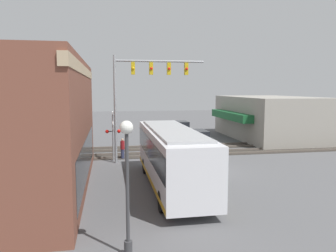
{
  "coord_description": "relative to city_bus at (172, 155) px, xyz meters",
  "views": [
    {
      "loc": [
        -20.85,
        6.23,
        5.57
      ],
      "look_at": [
        4.64,
        1.6,
        2.59
      ],
      "focal_mm": 35.0,
      "sensor_mm": 36.0,
      "label": 1
    }
  ],
  "objects": [
    {
      "name": "ground_plane",
      "position": [
        3.14,
        -2.8,
        -1.85
      ],
      "size": [
        120.0,
        120.0,
        0.0
      ],
      "primitive_type": "plane",
      "color": "#565659"
    },
    {
      "name": "shop_building",
      "position": [
        16.32,
        -14.25,
        0.48
      ],
      "size": [
        13.72,
        9.2,
        4.65
      ],
      "color": "gray",
      "rests_on": "ground"
    },
    {
      "name": "city_bus",
      "position": [
        0.0,
        0.0,
        0.0
      ],
      "size": [
        10.92,
        2.59,
        3.35
      ],
      "color": "silver",
      "rests_on": "ground"
    },
    {
      "name": "traffic_signal_gantry",
      "position": [
        6.73,
        0.91,
        4.11
      ],
      "size": [
        0.42,
        6.81,
        7.98
      ],
      "color": "gray",
      "rests_on": "ground"
    },
    {
      "name": "crossing_signal",
      "position": [
        7.49,
        3.14,
        0.45
      ],
      "size": [
        1.41,
        1.18,
        3.81
      ],
      "color": "gray",
      "rests_on": "ground"
    },
    {
      "name": "streetlamp",
      "position": [
        -7.23,
        2.88,
        0.88
      ],
      "size": [
        0.44,
        0.44,
        4.55
      ],
      "color": "#38383A",
      "rests_on": "ground"
    },
    {
      "name": "rail_track_near",
      "position": [
        9.14,
        -2.8,
        -1.82
      ],
      "size": [
        2.6,
        60.0,
        0.15
      ],
      "color": "#332D28",
      "rests_on": "ground"
    },
    {
      "name": "rail_track_far",
      "position": [
        12.34,
        -2.8,
        -1.82
      ],
      "size": [
        2.6,
        60.0,
        0.15
      ],
      "color": "#332D28",
      "rests_on": "ground"
    },
    {
      "name": "parked_car_silver",
      "position": [
        13.93,
        -5.4,
        -1.19
      ],
      "size": [
        4.74,
        1.82,
        1.39
      ],
      "color": "#B7B7BC",
      "rests_on": "ground"
    },
    {
      "name": "parked_car_white",
      "position": [
        21.93,
        -5.4,
        -1.15
      ],
      "size": [
        4.2,
        1.82,
        1.51
      ],
      "color": "silver",
      "rests_on": "ground"
    },
    {
      "name": "pedestrian_at_crossing",
      "position": [
        8.12,
        2.41,
        -1.02
      ],
      "size": [
        0.34,
        0.34,
        1.63
      ],
      "color": "#2D3351",
      "rests_on": "ground"
    },
    {
      "name": "pedestrian_near_bus",
      "position": [
        -0.21,
        -1.85,
        -1.02
      ],
      "size": [
        0.34,
        0.34,
        1.63
      ],
      "color": "#473828",
      "rests_on": "ground"
    }
  ]
}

